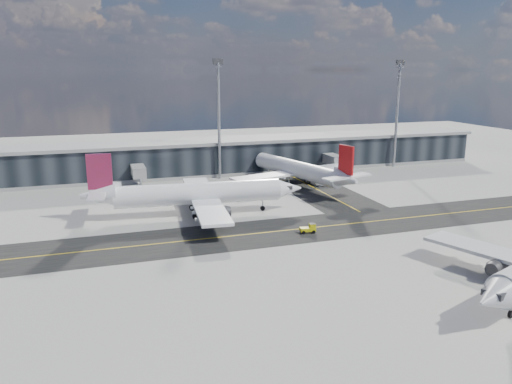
% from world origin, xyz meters
% --- Properties ---
extents(ground, '(300.00, 300.00, 0.00)m').
position_xyz_m(ground, '(0.00, 0.00, 0.00)').
color(ground, gray).
rests_on(ground, ground).
extents(taxiway_lanes, '(180.00, 63.00, 0.03)m').
position_xyz_m(taxiway_lanes, '(3.91, 10.74, 0.01)').
color(taxiway_lanes, black).
rests_on(taxiway_lanes, ground).
extents(terminal_concourse, '(152.00, 19.80, 8.80)m').
position_xyz_m(terminal_concourse, '(0.04, 54.93, 4.09)').
color(terminal_concourse, black).
rests_on(terminal_concourse, ground).
extents(floodlight_masts, '(102.50, 0.70, 28.90)m').
position_xyz_m(floodlight_masts, '(0.00, 48.00, 15.61)').
color(floodlight_masts, gray).
rests_on(floodlight_masts, ground).
extents(airliner_af, '(40.89, 34.90, 12.10)m').
position_xyz_m(airliner_af, '(-12.12, 18.04, 4.00)').
color(airliner_af, white).
rests_on(airliner_af, ground).
extents(airliner_redtail, '(32.66, 37.95, 11.40)m').
position_xyz_m(airliner_redtail, '(15.33, 34.47, 3.76)').
color(airliner_redtail, white).
rests_on(airliner_redtail, ground).
extents(baggage_tug, '(2.70, 1.63, 1.60)m').
position_xyz_m(baggage_tug, '(3.61, 1.63, 0.80)').
color(baggage_tug, yellow).
rests_on(baggage_tug, ground).
extents(service_van, '(3.40, 6.17, 1.64)m').
position_xyz_m(service_van, '(19.84, 34.09, 0.82)').
color(service_van, white).
rests_on(service_van, ground).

